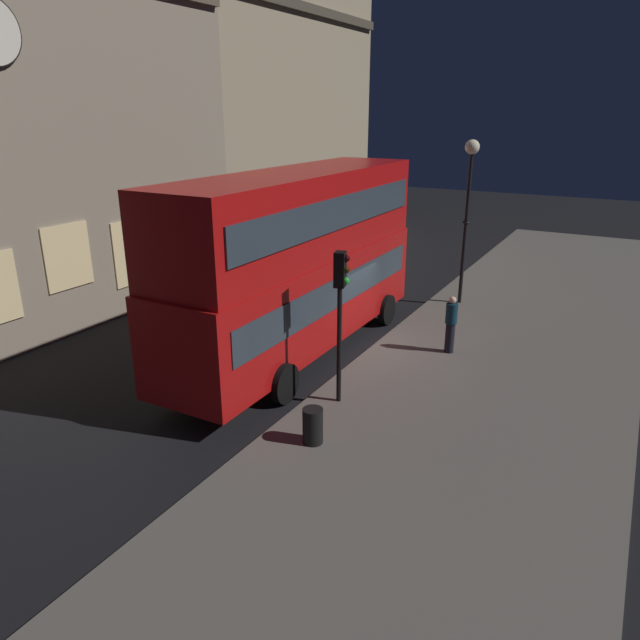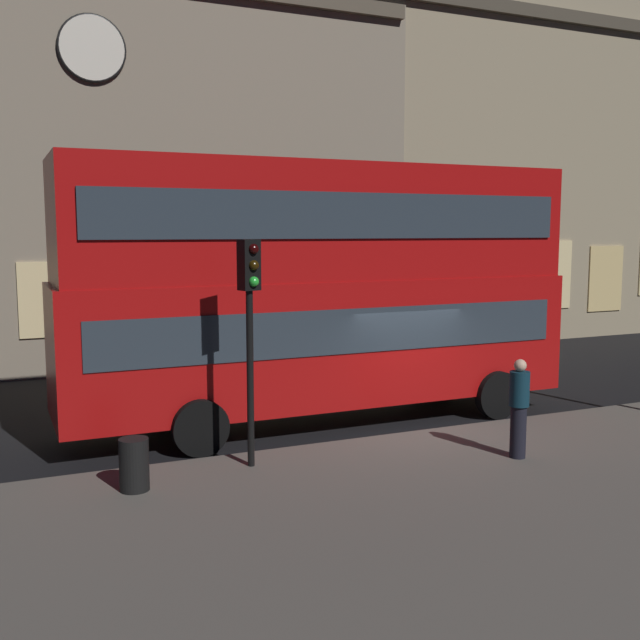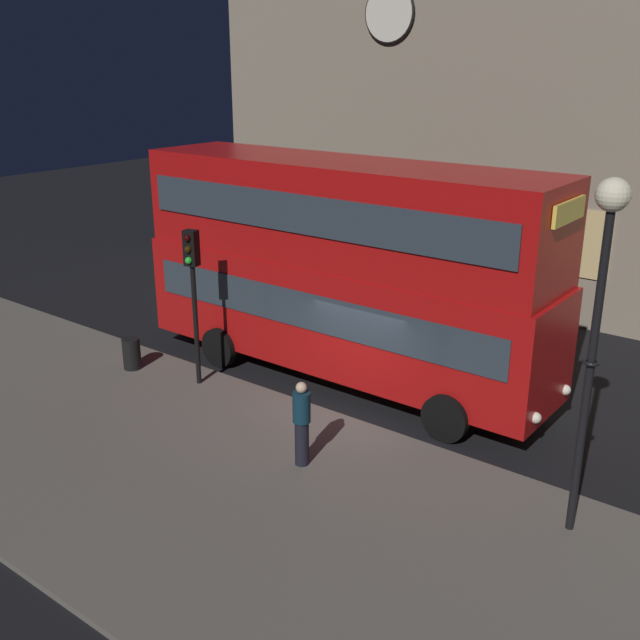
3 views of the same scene
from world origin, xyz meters
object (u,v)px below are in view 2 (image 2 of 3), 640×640
object	(u,v)px
traffic_light_near_kerb	(250,305)
pedestrian	(519,407)
double_decker_bus	(320,282)
traffic_light_far_side	(537,280)
litter_bin	(134,465)

from	to	relation	value
traffic_light_near_kerb	pedestrian	distance (m)	5.09
double_decker_bus	traffic_light_near_kerb	world-z (taller)	double_decker_bus
traffic_light_far_side	double_decker_bus	bearing A→B (deg)	5.46
double_decker_bus	traffic_light_far_side	size ratio (longest dim) A/B	3.01
traffic_light_near_kerb	litter_bin	distance (m)	3.18
double_decker_bus	traffic_light_far_side	distance (m)	9.11
traffic_light_far_side	pedestrian	size ratio (longest dim) A/B	2.07
double_decker_bus	litter_bin	world-z (taller)	double_decker_bus
pedestrian	litter_bin	bearing A→B (deg)	-35.64
double_decker_bus	traffic_light_near_kerb	bearing A→B (deg)	-133.09
traffic_light_far_side	litter_bin	world-z (taller)	traffic_light_far_side
double_decker_bus	traffic_light_near_kerb	distance (m)	3.62
traffic_light_far_side	pedestrian	bearing A→B (deg)	33.40
pedestrian	litter_bin	size ratio (longest dim) A/B	2.15
pedestrian	litter_bin	world-z (taller)	pedestrian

